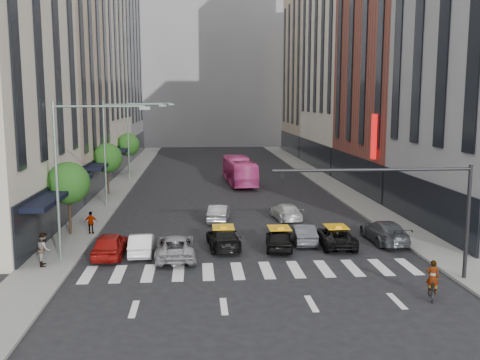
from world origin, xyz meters
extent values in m
plane|color=black|center=(0.00, 0.00, 0.00)|extent=(160.00, 160.00, 0.00)
cube|color=slate|center=(-11.50, 30.00, 0.07)|extent=(3.00, 96.00, 0.15)
cube|color=slate|center=(11.50, 30.00, 0.07)|extent=(3.00, 96.00, 0.15)
cube|color=tan|center=(-17.00, 28.00, 12.00)|extent=(8.00, 16.00, 24.00)
cube|color=beige|center=(-17.00, 46.00, 18.00)|extent=(8.00, 20.00, 36.00)
cube|color=gray|center=(-17.00, 65.00, 15.00)|extent=(8.00, 18.00, 30.00)
cube|color=brown|center=(17.00, 27.00, 13.00)|extent=(8.00, 18.00, 26.00)
cube|color=beige|center=(17.00, 46.00, 20.00)|extent=(8.00, 20.00, 40.00)
cube|color=tan|center=(17.00, 65.00, 14.00)|extent=(8.00, 18.00, 28.00)
cube|color=gray|center=(0.00, 85.00, 18.00)|extent=(30.00, 10.00, 36.00)
cylinder|color=black|center=(-11.80, 10.00, 1.72)|extent=(0.18, 0.18, 3.15)
sphere|color=#194212|center=(-11.80, 10.00, 3.66)|extent=(2.88, 2.88, 2.88)
cylinder|color=black|center=(-11.80, 26.00, 1.72)|extent=(0.18, 0.18, 3.15)
sphere|color=#194212|center=(-11.80, 26.00, 3.66)|extent=(2.88, 2.88, 2.88)
cylinder|color=black|center=(-11.80, 42.00, 1.72)|extent=(0.18, 0.18, 3.15)
sphere|color=#194212|center=(-11.80, 42.00, 3.66)|extent=(2.88, 2.88, 2.88)
cylinder|color=gray|center=(-11.00, 4.00, 4.65)|extent=(0.16, 0.16, 9.00)
cylinder|color=gray|center=(-8.50, 4.00, 8.85)|extent=(5.00, 0.12, 0.12)
cube|color=gray|center=(-6.00, 4.00, 8.75)|extent=(0.60, 0.25, 0.18)
cylinder|color=gray|center=(-11.00, 20.00, 4.65)|extent=(0.16, 0.16, 9.00)
cylinder|color=gray|center=(-8.50, 20.00, 8.85)|extent=(5.00, 0.12, 0.12)
cube|color=gray|center=(-6.00, 20.00, 8.75)|extent=(0.60, 0.25, 0.18)
cylinder|color=gray|center=(-11.00, 36.00, 4.65)|extent=(0.16, 0.16, 9.00)
cylinder|color=gray|center=(-8.50, 36.00, 8.85)|extent=(5.00, 0.12, 0.12)
cube|color=gray|center=(-6.00, 36.00, 8.75)|extent=(0.60, 0.25, 0.18)
cylinder|color=black|center=(10.50, -1.00, 3.00)|extent=(0.20, 0.20, 6.00)
cylinder|color=black|center=(5.50, -1.00, 5.80)|extent=(10.00, 0.16, 0.16)
imported|color=black|center=(1.00, -1.00, 5.30)|extent=(0.13, 0.16, 0.80)
cube|color=red|center=(12.60, 20.00, 6.00)|extent=(0.30, 0.70, 4.00)
imported|color=maroon|center=(-8.31, 4.79, 0.73)|extent=(1.84, 4.35, 1.47)
imported|color=white|center=(-6.52, 5.16, 0.64)|extent=(1.48, 3.93, 1.28)
imported|color=#939398|center=(-4.45, 4.21, 0.69)|extent=(2.47, 5.04, 1.38)
imported|color=black|center=(-1.54, 6.14, 0.66)|extent=(2.20, 4.69, 1.32)
imported|color=black|center=(1.90, 5.53, 0.68)|extent=(2.04, 4.12, 1.35)
imported|color=#43454B|center=(3.63, 6.93, 0.65)|extent=(1.40, 3.94, 1.29)
imported|color=black|center=(5.61, 5.96, 0.63)|extent=(2.35, 4.62, 1.25)
imported|color=#3F4246|center=(9.00, 6.64, 0.72)|extent=(2.15, 5.01, 1.44)
imported|color=gray|center=(-1.51, 13.61, 0.68)|extent=(1.96, 4.25, 1.35)
imported|color=silver|center=(3.72, 13.87, 0.63)|extent=(2.27, 4.54, 1.27)
imported|color=#DC4090|center=(1.53, 31.83, 1.49)|extent=(3.20, 10.85, 2.98)
imported|color=black|center=(7.71, -3.37, 0.40)|extent=(1.07, 1.60, 0.80)
imported|color=gray|center=(7.71, -3.37, 1.61)|extent=(0.70, 0.59, 1.63)
imported|color=gray|center=(-11.60, 2.89, 1.08)|extent=(0.89, 1.04, 1.85)
imported|color=gray|center=(-10.40, 9.95, 0.92)|extent=(0.91, 0.39, 1.54)
camera|label=1|loc=(-3.13, -26.41, 9.16)|focal=40.00mm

